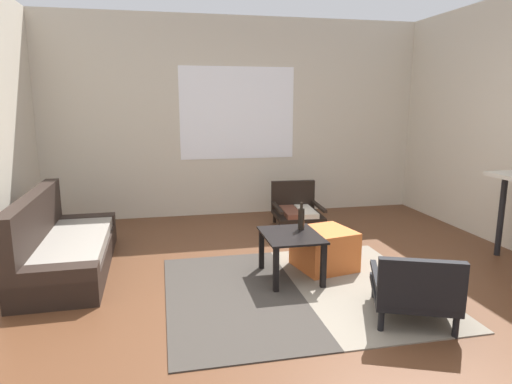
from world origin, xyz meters
TOP-DOWN VIEW (x-y plane):
  - ground_plane at (0.00, 0.00)m, footprint 7.80×7.80m
  - far_wall_with_window at (0.00, 3.06)m, footprint 5.60×0.13m
  - area_rug at (0.04, 0.23)m, footprint 2.21×1.95m
  - couch at (-2.01, 1.15)m, footprint 0.74×1.81m
  - coffee_table at (0.05, 0.52)m, footprint 0.50×0.63m
  - armchair_by_window at (0.62, 2.19)m, footprint 0.62×0.66m
  - armchair_striped_foreground at (0.70, -0.45)m, footprint 0.77×0.80m
  - ottoman_orange at (0.43, 0.68)m, footprint 0.59×0.59m
  - glass_bottle at (0.18, 0.64)m, footprint 0.06×0.06m

SIDE VIEW (x-z plane):
  - ground_plane at x=0.00m, z-range 0.00..0.00m
  - area_rug at x=0.04m, z-range 0.00..0.01m
  - ottoman_orange at x=0.43m, z-range 0.00..0.38m
  - couch at x=-2.01m, z-range -0.15..0.60m
  - armchair_by_window at x=0.62m, z-range -0.04..0.51m
  - armchair_striped_foreground at x=0.70m, z-range -0.02..0.53m
  - coffee_table at x=0.05m, z-range 0.13..0.54m
  - glass_bottle at x=0.18m, z-range 0.39..0.65m
  - far_wall_with_window at x=0.00m, z-range 0.00..2.70m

